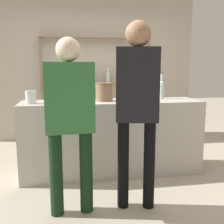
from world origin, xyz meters
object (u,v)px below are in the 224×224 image
Objects in this scene: counter_bottle_0 at (93,90)px; customer_center at (137,99)px; counter_bottle_1 at (133,90)px; counter_bottle_2 at (55,93)px; counter_bottle_3 at (161,89)px; ice_bucket at (104,92)px; wine_glass at (148,90)px; cork_jar at (31,97)px; customer_left at (70,114)px.

customer_center is (0.31, -1.06, -0.01)m from counter_bottle_0.
customer_center is at bearing -73.90° from counter_bottle_0.
counter_bottle_2 is (-0.97, -0.08, -0.01)m from counter_bottle_1.
customer_center reaches higher than counter_bottle_3.
ice_bucket is (-0.81, -0.13, -0.02)m from counter_bottle_3.
counter_bottle_1 is 2.04× the size of wine_glass.
counter_bottle_1 is at bearing 2.46° from cork_jar.
counter_bottle_2 is 0.90× the size of counter_bottle_3.
customer_center is at bearing -120.91° from counter_bottle_3.
counter_bottle_0 is at bearing 160.46° from counter_bottle_1.
counter_bottle_0 reaches higher than cork_jar.
counter_bottle_0 is at bearing 28.08° from customer_center.
counter_bottle_0 is at bearing 133.65° from ice_bucket.
counter_bottle_2 is 1.22m from wine_glass.
wine_glass is at bearing 6.64° from cork_jar.
counter_bottle_0 is 0.73m from wine_glass.
counter_bottle_0 is at bearing -20.08° from customer_left.
counter_bottle_0 is 0.22× the size of customer_left.
customer_left is at bearing -136.33° from wine_glass.
counter_bottle_3 reaches higher than counter_bottle_0.
ice_bucket is (0.13, -0.14, -0.02)m from counter_bottle_0.
counter_bottle_1 is 1.10× the size of counter_bottle_2.
counter_bottle_3 is (0.94, -0.01, -0.00)m from counter_bottle_0.
counter_bottle_2 is 0.20× the size of customer_left.
counter_bottle_0 reaches higher than wine_glass.
ice_bucket is 1.03m from customer_left.
customer_center is at bearing -112.93° from wine_glass.
wine_glass is (1.21, 0.20, 0.00)m from counter_bottle_2.
counter_bottle_2 is 1.87× the size of wine_glass.
ice_bucket is at bearing 5.94° from cork_jar.
counter_bottle_3 is at bearing -18.93° from customer_center.
counter_bottle_0 is 1.10m from customer_center.
counter_bottle_3 is 1.23m from customer_center.
counter_bottle_3 is 0.82m from ice_bucket.
ice_bucket is 0.90m from cork_jar.
customer_left is (-0.82, -0.89, -0.13)m from counter_bottle_1.
customer_center is (-0.19, -0.89, -0.01)m from counter_bottle_1.
counter_bottle_3 is 1.71m from cork_jar.
counter_bottle_3 is at bearing 9.18° from ice_bucket.
counter_bottle_0 is at bearing 179.63° from counter_bottle_3.
counter_bottle_3 is (1.41, 0.25, 0.01)m from counter_bottle_2.
counter_bottle_2 is 2.07× the size of cork_jar.
counter_bottle_0 is 1.52× the size of ice_bucket.
cork_jar is at bearing -174.06° from ice_bucket.
counter_bottle_3 reaches higher than wine_glass.
counter_bottle_1 is at bearing -45.86° from customer_left.
customer_left is 0.64m from customer_center.
cork_jar is 0.09× the size of customer_center.
counter_bottle_1 reaches higher than wine_glass.
cork_jar is at bearing -173.36° from wine_glass.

